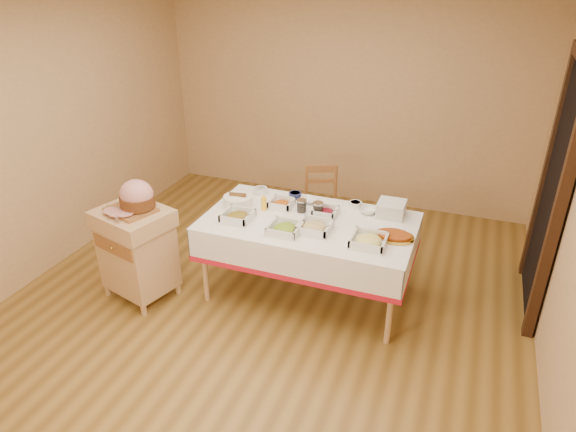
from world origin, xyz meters
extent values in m
plane|color=olive|center=(0.00, 0.00, 0.00)|extent=(5.00, 5.00, 0.00)
plane|color=tan|center=(0.00, 2.50, 1.30)|extent=(4.50, 0.00, 4.50)
plane|color=tan|center=(0.00, -2.50, 1.30)|extent=(4.50, 0.00, 4.50)
plane|color=tan|center=(-2.25, 0.00, 1.30)|extent=(0.00, 5.00, 5.00)
cube|color=black|center=(2.21, 0.90, 1.05)|extent=(0.06, 0.90, 2.10)
cube|color=#341D10|center=(2.19, 0.40, 1.05)|extent=(0.08, 0.10, 2.10)
cube|color=#341D10|center=(2.19, 1.40, 1.05)|extent=(0.08, 0.10, 2.10)
cube|color=tan|center=(0.30, 0.30, 0.73)|extent=(1.80, 1.00, 0.04)
cylinder|color=tan|center=(-0.52, -0.12, 0.35)|extent=(0.05, 0.05, 0.71)
cylinder|color=tan|center=(-0.52, 0.72, 0.35)|extent=(0.05, 0.05, 0.71)
cylinder|color=tan|center=(1.12, -0.12, 0.35)|extent=(0.05, 0.05, 0.71)
cylinder|color=tan|center=(1.12, 0.72, 0.35)|extent=(0.05, 0.05, 0.71)
cube|color=white|center=(0.30, 0.30, 0.76)|extent=(1.82, 1.02, 0.01)
cube|color=tan|center=(-1.12, -0.25, 0.40)|extent=(0.67, 0.60, 0.61)
cube|color=tan|center=(-1.12, -0.25, 0.78)|extent=(0.72, 0.65, 0.15)
cube|color=#945E30|center=(-1.12, -0.49, 0.61)|extent=(0.49, 0.15, 0.12)
sphere|color=#B49332|center=(-1.12, -0.50, 0.61)|extent=(0.03, 0.03, 0.03)
cylinder|color=tan|center=(-1.37, -0.45, 0.05)|extent=(0.05, 0.05, 0.10)
cylinder|color=tan|center=(-1.37, -0.05, 0.05)|extent=(0.05, 0.05, 0.10)
cylinder|color=tan|center=(-0.87, -0.45, 0.05)|extent=(0.05, 0.05, 0.10)
cylinder|color=tan|center=(-0.87, -0.05, 0.05)|extent=(0.05, 0.05, 0.10)
cube|color=#945E30|center=(0.12, 1.29, 0.41)|extent=(0.48, 0.48, 0.03)
cylinder|color=#945E30|center=(0.04, 1.08, 0.20)|extent=(0.03, 0.03, 0.40)
cylinder|color=#945E30|center=(-0.09, 1.37, 0.20)|extent=(0.03, 0.03, 0.40)
cylinder|color=#945E30|center=(0.33, 1.21, 0.20)|extent=(0.03, 0.03, 0.40)
cylinder|color=#945E30|center=(0.20, 1.50, 0.20)|extent=(0.03, 0.03, 0.40)
cylinder|color=#945E30|center=(-0.09, 1.37, 0.61)|extent=(0.03, 0.03, 0.42)
cylinder|color=#945E30|center=(0.20, 1.50, 0.61)|extent=(0.03, 0.03, 0.42)
cube|color=#945E30|center=(0.06, 1.43, 0.79)|extent=(0.32, 0.16, 0.08)
cube|color=#945E30|center=(-1.12, -0.25, 0.87)|extent=(0.39, 0.31, 0.02)
ellipsoid|color=tan|center=(-1.07, -0.21, 1.01)|extent=(0.29, 0.26, 0.25)
cylinder|color=#5A2F14|center=(-1.07, -0.21, 0.94)|extent=(0.30, 0.30, 0.10)
cube|color=silver|center=(-1.17, -0.40, 0.89)|extent=(0.25, 0.11, 0.00)
cylinder|color=silver|center=(-1.20, -0.30, 0.89)|extent=(0.28, 0.08, 0.01)
cube|color=silver|center=(-0.28, 0.09, 0.77)|extent=(0.25, 0.25, 0.02)
ellipsoid|color=red|center=(-0.28, 0.09, 0.79)|extent=(0.19, 0.19, 0.07)
cylinder|color=silver|center=(-0.23, 0.07, 0.80)|extent=(0.15, 0.01, 0.11)
cube|color=silver|center=(0.18, 0.03, 0.77)|extent=(0.26, 0.26, 0.01)
ellipsoid|color=gold|center=(0.18, 0.03, 0.79)|extent=(0.20, 0.20, 0.07)
cylinder|color=silver|center=(0.24, 0.01, 0.79)|extent=(0.14, 0.01, 0.10)
cube|color=silver|center=(0.40, 0.14, 0.77)|extent=(0.26, 0.26, 0.02)
ellipsoid|color=tan|center=(0.40, 0.14, 0.79)|extent=(0.20, 0.20, 0.07)
cylinder|color=silver|center=(0.46, 0.12, 0.80)|extent=(0.15, 0.01, 0.11)
cube|color=silver|center=(0.87, 0.08, 0.77)|extent=(0.27, 0.27, 0.01)
ellipsoid|color=#EADD6F|center=(0.87, 0.08, 0.79)|extent=(0.21, 0.21, 0.07)
cylinder|color=silver|center=(0.93, 0.05, 0.79)|extent=(0.14, 0.01, 0.10)
cube|color=silver|center=(-0.02, 0.47, 0.77)|extent=(0.21, 0.21, 0.01)
ellipsoid|color=#B3510D|center=(-0.02, 0.47, 0.79)|extent=(0.16, 0.16, 0.05)
cylinder|color=silver|center=(0.02, 0.45, 0.79)|extent=(0.14, 0.01, 0.10)
cube|color=silver|center=(0.40, 0.46, 0.77)|extent=(0.20, 0.20, 0.01)
ellipsoid|color=maroon|center=(0.40, 0.46, 0.79)|extent=(0.15, 0.15, 0.05)
cylinder|color=silver|center=(0.45, 0.44, 0.79)|extent=(0.13, 0.01, 0.10)
cylinder|color=silver|center=(-0.32, 0.67, 0.79)|extent=(0.13, 0.13, 0.06)
cylinder|color=black|center=(-0.32, 0.67, 0.81)|extent=(0.10, 0.10, 0.02)
cylinder|color=navy|center=(0.03, 0.70, 0.79)|extent=(0.12, 0.12, 0.05)
cylinder|color=maroon|center=(0.03, 0.70, 0.80)|extent=(0.10, 0.10, 0.02)
cylinder|color=silver|center=(0.61, 0.69, 0.79)|extent=(0.12, 0.12, 0.06)
cylinder|color=#B3510D|center=(0.61, 0.69, 0.81)|extent=(0.09, 0.09, 0.02)
imported|color=silver|center=(0.18, 0.65, 0.78)|extent=(0.19, 0.19, 0.04)
imported|color=silver|center=(0.75, 0.62, 0.78)|extent=(0.16, 0.16, 0.05)
cylinder|color=silver|center=(0.18, 0.44, 0.81)|extent=(0.09, 0.09, 0.10)
cylinder|color=silver|center=(0.18, 0.44, 0.87)|extent=(0.09, 0.09, 0.01)
cylinder|color=black|center=(0.18, 0.44, 0.80)|extent=(0.07, 0.07, 0.08)
cylinder|color=silver|center=(0.34, 0.43, 0.81)|extent=(0.09, 0.09, 0.11)
cylinder|color=silver|center=(0.34, 0.43, 0.87)|extent=(0.10, 0.10, 0.01)
cylinder|color=black|center=(0.34, 0.43, 0.80)|extent=(0.08, 0.08, 0.08)
cylinder|color=yellow|center=(-0.14, 0.35, 0.82)|extent=(0.05, 0.05, 0.12)
cone|color=yellow|center=(-0.14, 0.35, 0.90)|extent=(0.03, 0.03, 0.03)
cylinder|color=white|center=(-0.40, 0.35, 0.81)|extent=(0.26, 0.26, 0.09)
cube|color=silver|center=(0.94, 0.65, 0.77)|extent=(0.23, 0.23, 0.01)
cube|color=silver|center=(0.94, 0.65, 0.78)|extent=(0.23, 0.23, 0.01)
cube|color=silver|center=(0.94, 0.65, 0.80)|extent=(0.23, 0.23, 0.01)
cube|color=silver|center=(0.94, 0.65, 0.81)|extent=(0.23, 0.23, 0.01)
cube|color=silver|center=(0.94, 0.65, 0.82)|extent=(0.23, 0.23, 0.01)
cube|color=silver|center=(0.94, 0.65, 0.84)|extent=(0.23, 0.23, 0.01)
cube|color=silver|center=(0.94, 0.65, 0.85)|extent=(0.23, 0.23, 0.01)
cube|color=silver|center=(0.94, 0.65, 0.87)|extent=(0.23, 0.23, 0.01)
cube|color=silver|center=(0.94, 0.65, 0.88)|extent=(0.23, 0.23, 0.01)
ellipsoid|color=#B49332|center=(1.04, 0.25, 0.77)|extent=(0.33, 0.23, 0.03)
ellipsoid|color=#913E0F|center=(1.04, 0.25, 0.79)|extent=(0.28, 0.20, 0.03)
camera|label=1|loc=(1.52, -3.45, 2.79)|focal=32.00mm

